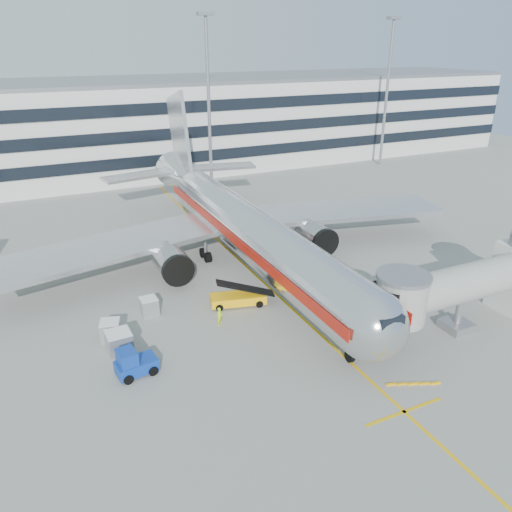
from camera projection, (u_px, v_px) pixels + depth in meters
name	position (u px, v px, depth m)	size (l,w,h in m)	color
ground	(296.00, 312.00, 43.34)	(180.00, 180.00, 0.00)	gray
lead_in_line	(248.00, 268.00, 51.64)	(0.25, 70.00, 0.01)	#DBA30B
stop_bar	(404.00, 412.00, 31.73)	(6.00, 0.25, 0.01)	#DBA30B
main_jet	(241.00, 225.00, 51.38)	(50.95, 48.70, 16.06)	silver
jet_bridge	(479.00, 283.00, 39.94)	(17.80, 4.50, 7.00)	silver
terminal	(136.00, 126.00, 88.30)	(150.00, 24.25, 15.60)	silver
light_mast_centre	(208.00, 89.00, 75.39)	(2.40, 1.20, 25.45)	gray
light_mast_east	(388.00, 82.00, 88.71)	(2.40, 1.20, 25.45)	gray
belt_loader	(238.00, 298.00, 44.29)	(5.27, 2.95, 2.46)	#FDB30A
baggage_tug	(134.00, 364.00, 34.91)	(3.00, 2.12, 2.11)	#0D3397
cargo_container_left	(111.00, 330.00, 39.18)	(1.84, 1.84, 1.58)	#A8ABAF
cargo_container_right	(149.00, 306.00, 42.78)	(1.45, 1.45, 1.50)	#A8ABAF
cargo_container_front	(119.00, 343.00, 37.18)	(1.86, 1.86, 1.90)	#A8ABAF
ramp_worker	(220.00, 317.00, 41.06)	(0.60, 0.39, 1.63)	#B5DD17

